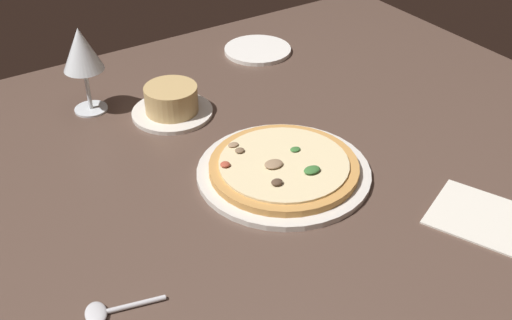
{
  "coord_description": "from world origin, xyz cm",
  "views": [
    {
      "loc": [
        -42.01,
        -73.37,
        65.66
      ],
      "look_at": [
        3.85,
        -2.44,
        7.0
      ],
      "focal_mm": 44.4,
      "sensor_mm": 36.0,
      "label": 1
    }
  ],
  "objects": [
    {
      "name": "dining_table",
      "position": [
        0.0,
        0.0,
        2.0
      ],
      "size": [
        150.0,
        110.0,
        4.0
      ],
      "primitive_type": "cube",
      "color": "brown",
      "rests_on": "ground"
    },
    {
      "name": "pizza_main",
      "position": [
        7.68,
        -4.89,
        5.18
      ],
      "size": [
        28.74,
        28.74,
        3.38
      ],
      "color": "silver",
      "rests_on": "dining_table"
    },
    {
      "name": "ramekin_on_saucer",
      "position": [
        1.16,
        22.76,
        6.52
      ],
      "size": [
        15.39,
        15.39,
        5.82
      ],
      "color": "silver",
      "rests_on": "dining_table"
    },
    {
      "name": "wine_glass_far",
      "position": [
        -11.28,
        32.75,
        16.13
      ],
      "size": [
        7.52,
        7.52,
        16.86
      ],
      "color": "silver",
      "rests_on": "dining_table"
    },
    {
      "name": "side_plate",
      "position": [
        29.91,
        37.16,
        4.45
      ],
      "size": [
        15.09,
        15.09,
        0.9
      ],
      "primitive_type": "cylinder",
      "color": "white",
      "rests_on": "dining_table"
    },
    {
      "name": "paper_menu",
      "position": [
        27.62,
        -32.69,
        4.15
      ],
      "size": [
        19.79,
        23.56,
        0.3
      ],
      "primitive_type": "cube",
      "rotation": [
        0.0,
        0.0,
        0.42
      ],
      "color": "silver",
      "rests_on": "dining_table"
    },
    {
      "name": "spoon",
      "position": [
        -28.26,
        -17.2,
        4.46
      ],
      "size": [
        10.55,
        4.78,
        1.0
      ],
      "color": "silver",
      "rests_on": "dining_table"
    }
  ]
}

